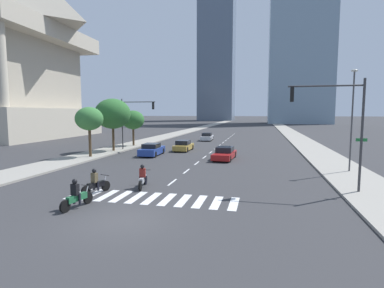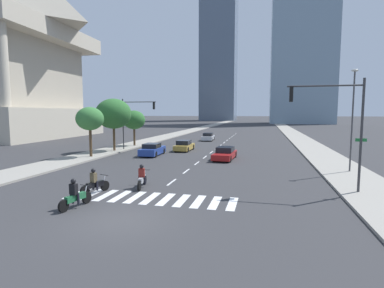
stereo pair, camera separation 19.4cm
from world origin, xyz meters
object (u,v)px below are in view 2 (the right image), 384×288
at_px(motorcycle_third, 95,183).
at_px(traffic_signal_near, 335,115).
at_px(sedan_silver_2, 208,137).
at_px(street_tree_third, 134,120).
at_px(motorcycle_lead, 75,196).
at_px(traffic_signal_far, 135,115).
at_px(street_lamp_east, 353,113).
at_px(sedan_red_0, 225,154).
at_px(street_tree_nearest, 90,119).
at_px(street_tree_second, 113,114).
at_px(motorcycle_trailing, 142,178).
at_px(sedan_blue_3, 152,150).
at_px(sedan_gold_1, 184,146).

relative_size(motorcycle_third, traffic_signal_near, 0.31).
xyz_separation_m(sedan_silver_2, street_tree_third, (-8.39, -11.29, 3.09)).
xyz_separation_m(motorcycle_lead, street_tree_third, (-8.48, 26.19, 3.09)).
height_order(traffic_signal_far, street_lamp_east, street_lamp_east).
relative_size(sedan_red_0, street_lamp_east, 0.62).
xyz_separation_m(traffic_signal_near, street_tree_third, (-21.43, 20.22, -0.87)).
height_order(motorcycle_third, street_lamp_east, street_lamp_east).
height_order(motorcycle_lead, street_tree_nearest, street_tree_nearest).
distance_m(motorcycle_third, street_tree_nearest, 15.25).
distance_m(sedan_red_0, traffic_signal_far, 13.21).
relative_size(motorcycle_third, street_tree_second, 0.32).
bearing_deg(motorcycle_trailing, street_tree_third, 14.64).
bearing_deg(motorcycle_lead, sedan_blue_3, 18.42).
distance_m(traffic_signal_near, street_tree_third, 29.48).
bearing_deg(motorcycle_third, motorcycle_lead, -149.68).
distance_m(sedan_gold_1, sedan_silver_2, 14.30).
bearing_deg(motorcycle_trailing, street_lamp_east, -70.79).
distance_m(traffic_signal_far, street_tree_third, 4.69).
xyz_separation_m(sedan_red_0, sedan_silver_2, (-5.34, 20.09, 0.02)).
height_order(motorcycle_lead, street_tree_third, street_tree_third).
bearing_deg(motorcycle_trailing, motorcycle_third, 122.21).
height_order(motorcycle_trailing, sedan_silver_2, motorcycle_trailing).
xyz_separation_m(motorcycle_third, sedan_red_0, (5.77, 14.73, -0.01)).
relative_size(motorcycle_lead, street_tree_third, 0.44).
relative_size(motorcycle_lead, street_tree_second, 0.35).
distance_m(motorcycle_trailing, sedan_silver_2, 32.89).
relative_size(motorcycle_third, sedan_gold_1, 0.47).
relative_size(motorcycle_trailing, motorcycle_third, 1.12).
bearing_deg(street_tree_third, motorcycle_trailing, -64.91).
height_order(sedan_silver_2, street_tree_nearest, street_tree_nearest).
bearing_deg(motorcycle_lead, sedan_silver_2, 9.59).
relative_size(sedan_blue_3, street_tree_third, 0.94).
xyz_separation_m(motorcycle_lead, motorcycle_third, (-0.52, 2.66, 0.00)).
bearing_deg(sedan_silver_2, sedan_red_0, -167.39).
height_order(sedan_red_0, street_tree_third, street_tree_third).
relative_size(sedan_gold_1, street_tree_second, 0.68).
bearing_deg(motorcycle_third, traffic_signal_far, 36.61).
bearing_deg(traffic_signal_near, motorcycle_third, 13.79).
distance_m(traffic_signal_far, street_lamp_east, 24.03).
distance_m(traffic_signal_far, street_tree_nearest, 7.09).
relative_size(sedan_gold_1, street_tree_third, 0.87).
height_order(sedan_silver_2, street_lamp_east, street_lamp_east).
distance_m(motorcycle_lead, sedan_blue_3, 18.66).
bearing_deg(motorcycle_lead, traffic_signal_near, -55.81).
bearing_deg(traffic_signal_far, motorcycle_lead, -73.50).
bearing_deg(motorcycle_lead, street_tree_second, 32.11).
xyz_separation_m(motorcycle_lead, traffic_signal_near, (12.95, 5.97, 3.96)).
xyz_separation_m(motorcycle_trailing, sedan_blue_3, (-4.52, 13.80, 0.04)).
bearing_deg(sedan_silver_2, street_tree_second, 151.67).
relative_size(motorcycle_lead, traffic_signal_far, 0.34).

